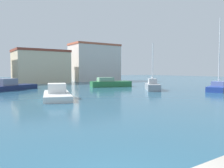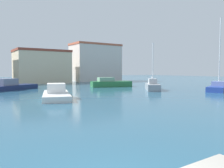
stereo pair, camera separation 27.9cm
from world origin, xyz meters
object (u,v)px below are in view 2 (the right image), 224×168
at_px(sailboat_blue_near_pier, 219,87).
at_px(motorboat_green_far_left, 110,83).
at_px(sailboat_grey_far_right, 152,86).
at_px(motorboat_navy_center_channel, 9,86).
at_px(motorboat_white_outer_mooring, 56,94).

bearing_deg(sailboat_blue_near_pier, motorboat_green_far_left, 118.80).
bearing_deg(sailboat_blue_near_pier, sailboat_grey_far_right, 137.30).
relative_size(sailboat_grey_far_right, motorboat_navy_center_channel, 0.78).
bearing_deg(sailboat_blue_near_pier, motorboat_white_outer_mooring, 168.44).
bearing_deg(motorboat_white_outer_mooring, sailboat_blue_near_pier, -11.56).
height_order(sailboat_blue_near_pier, motorboat_green_far_left, sailboat_blue_near_pier).
relative_size(motorboat_green_far_left, motorboat_navy_center_channel, 0.85).
distance_m(motorboat_white_outer_mooring, sailboat_grey_far_right, 15.02).
bearing_deg(motorboat_green_far_left, sailboat_blue_near_pier, -61.20).
height_order(motorboat_green_far_left, motorboat_navy_center_channel, motorboat_navy_center_channel).
height_order(sailboat_blue_near_pier, motorboat_white_outer_mooring, sailboat_blue_near_pier).
distance_m(motorboat_green_far_left, motorboat_navy_center_channel, 15.90).
xyz_separation_m(motorboat_white_outer_mooring, motorboat_navy_center_channel, (-2.36, 12.98, 0.07)).
height_order(motorboat_white_outer_mooring, motorboat_green_far_left, motorboat_green_far_left).
distance_m(motorboat_green_far_left, sailboat_grey_far_right, 8.93).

